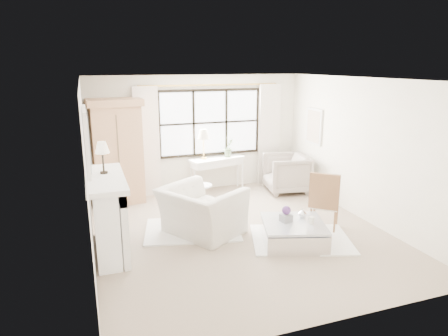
{
  "coord_description": "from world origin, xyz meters",
  "views": [
    {
      "loc": [
        -2.46,
        -6.18,
        2.94
      ],
      "look_at": [
        -0.24,
        0.2,
        1.17
      ],
      "focal_mm": 32.0,
      "sensor_mm": 36.0,
      "label": 1
    }
  ],
  "objects_px": {
    "console_table": "(217,174)",
    "club_armchair": "(202,211)",
    "coffee_table": "(293,233)",
    "armoire": "(117,151)"
  },
  "relations": [
    {
      "from": "console_table",
      "to": "coffee_table",
      "type": "bearing_deg",
      "value": -97.87
    },
    {
      "from": "armoire",
      "to": "club_armchair",
      "type": "bearing_deg",
      "value": -65.03
    },
    {
      "from": "club_armchair",
      "to": "coffee_table",
      "type": "xyz_separation_m",
      "value": [
        1.34,
        -0.89,
        -0.24
      ]
    },
    {
      "from": "club_armchair",
      "to": "armoire",
      "type": "bearing_deg",
      "value": -2.71
    },
    {
      "from": "console_table",
      "to": "club_armchair",
      "type": "height_order",
      "value": "club_armchair"
    },
    {
      "from": "coffee_table",
      "to": "console_table",
      "type": "bearing_deg",
      "value": 112.91
    },
    {
      "from": "console_table",
      "to": "club_armchair",
      "type": "distance_m",
      "value": 2.52
    },
    {
      "from": "club_armchair",
      "to": "coffee_table",
      "type": "bearing_deg",
      "value": -155.19
    },
    {
      "from": "console_table",
      "to": "club_armchair",
      "type": "bearing_deg",
      "value": -127.61
    },
    {
      "from": "armoire",
      "to": "console_table",
      "type": "distance_m",
      "value": 2.38
    }
  ]
}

